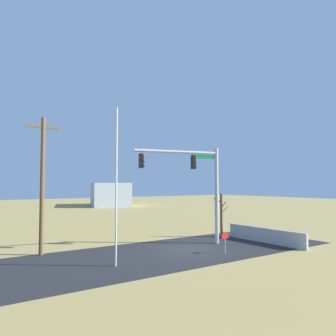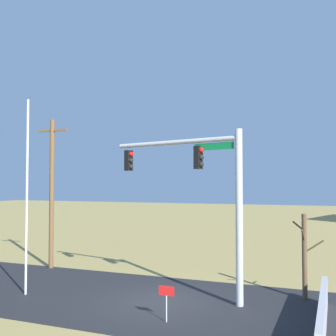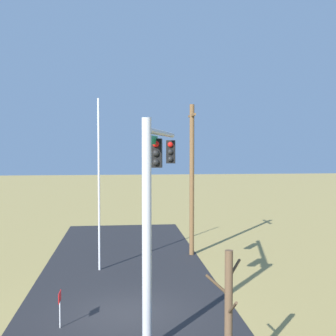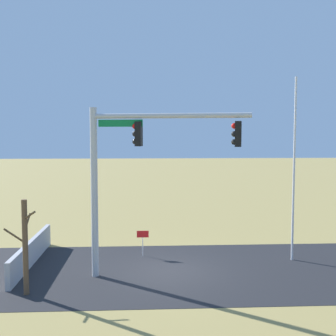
% 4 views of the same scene
% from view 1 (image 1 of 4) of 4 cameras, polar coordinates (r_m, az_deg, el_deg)
% --- Properties ---
extents(ground_plane, '(160.00, 160.00, 0.00)m').
position_cam_1_polar(ground_plane, '(21.54, 3.60, -14.28)').
color(ground_plane, '#9E894C').
extents(road_surface, '(28.00, 8.00, 0.01)m').
position_cam_1_polar(road_surface, '(19.39, -6.11, -15.53)').
color(road_surface, '#232326').
rests_on(road_surface, ground_plane).
extents(sidewalk_corner, '(6.00, 6.00, 0.01)m').
position_cam_1_polar(sidewalk_corner, '(24.59, 10.46, -12.81)').
color(sidewalk_corner, '#B7B5AD').
rests_on(sidewalk_corner, ground_plane).
extents(retaining_fence, '(0.20, 6.74, 1.07)m').
position_cam_1_polar(retaining_fence, '(24.81, 16.82, -11.40)').
color(retaining_fence, '#A8A8AD').
rests_on(retaining_fence, ground_plane).
extents(signal_mast, '(6.18, 1.69, 6.85)m').
position_cam_1_polar(signal_mast, '(22.79, 5.13, -1.67)').
color(signal_mast, '#B2B5BA').
rests_on(signal_mast, ground_plane).
extents(flagpole, '(0.10, 0.10, 8.35)m').
position_cam_1_polar(flagpole, '(17.03, -9.18, -3.13)').
color(flagpole, silver).
rests_on(flagpole, ground_plane).
extents(utility_pole, '(1.90, 0.26, 8.34)m').
position_cam_1_polar(utility_pole, '(20.90, -21.47, -2.47)').
color(utility_pole, brown).
rests_on(utility_pole, ground_plane).
extents(bare_tree, '(1.27, 1.02, 3.47)m').
position_cam_1_polar(bare_tree, '(26.57, 9.49, -8.17)').
color(bare_tree, brown).
rests_on(bare_tree, ground_plane).
extents(open_sign, '(0.56, 0.04, 1.22)m').
position_cam_1_polar(open_sign, '(20.47, 10.11, -12.26)').
color(open_sign, silver).
rests_on(open_sign, ground_plane).
extents(distant_building, '(10.09, 13.30, 4.52)m').
position_cam_1_polar(distant_building, '(65.00, -10.31, -4.63)').
color(distant_building, silver).
rests_on(distant_building, ground_plane).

